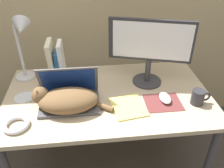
# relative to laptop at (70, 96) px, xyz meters

# --- Properties ---
(desk) EXTENTS (1.27, 0.74, 0.71)m
(desk) POSITION_rel_laptop_xyz_m (0.23, 0.06, -0.12)
(desk) COLOR tan
(desk) RESTS_ON ground_plane
(laptop) EXTENTS (0.34, 0.23, 0.23)m
(laptop) POSITION_rel_laptop_xyz_m (0.00, 0.00, 0.00)
(laptop) COLOR #4C4C51
(laptop) RESTS_ON desk
(cat) EXTENTS (0.46, 0.21, 0.14)m
(cat) POSITION_rel_laptop_xyz_m (-0.02, -0.06, 0.02)
(cat) COLOR brown
(cat) RESTS_ON desk
(external_monitor) EXTENTS (0.50, 0.19, 0.43)m
(external_monitor) POSITION_rel_laptop_xyz_m (0.51, 0.17, 0.21)
(external_monitor) COLOR #333338
(external_monitor) RESTS_ON desk
(mousepad) EXTENTS (0.21, 0.18, 0.00)m
(mousepad) POSITION_rel_laptop_xyz_m (0.55, -0.06, -0.04)
(mousepad) COLOR brown
(mousepad) RESTS_ON desk
(computer_mouse) EXTENTS (0.07, 0.11, 0.03)m
(computer_mouse) POSITION_rel_laptop_xyz_m (0.57, -0.04, -0.03)
(computer_mouse) COLOR silver
(computer_mouse) RESTS_ON mousepad
(book_row) EXTENTS (0.10, 0.17, 0.26)m
(book_row) POSITION_rel_laptop_xyz_m (-0.09, 0.31, 0.08)
(book_row) COLOR beige
(book_row) RESTS_ON desk
(desk_lamp) EXTENTS (0.17, 0.17, 0.44)m
(desk_lamp) POSITION_rel_laptop_xyz_m (-0.28, 0.29, 0.25)
(desk_lamp) COLOR silver
(desk_lamp) RESTS_ON desk
(cable_coil) EXTENTS (0.14, 0.14, 0.03)m
(cable_coil) POSITION_rel_laptop_xyz_m (-0.27, -0.18, -0.03)
(cable_coil) COLOR silver
(cable_coil) RESTS_ON desk
(notepad) EXTENTS (0.22, 0.24, 0.01)m
(notepad) POSITION_rel_laptop_xyz_m (0.34, -0.08, -0.04)
(notepad) COLOR #E5DB6B
(notepad) RESTS_ON desk
(mug) EXTENTS (0.11, 0.07, 0.09)m
(mug) POSITION_rel_laptop_xyz_m (0.75, -0.09, 0.00)
(mug) COLOR #28282D
(mug) RESTS_ON desk
(cd_disc) EXTENTS (0.12, 0.12, 0.00)m
(cd_disc) POSITION_rel_laptop_xyz_m (-0.28, 0.08, -0.04)
(cd_disc) COLOR silver
(cd_disc) RESTS_ON desk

